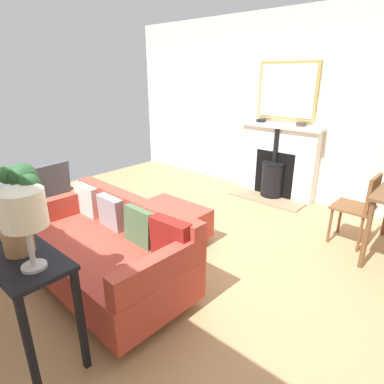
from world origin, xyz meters
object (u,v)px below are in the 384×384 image
(dining_chair_near_fireplace, at_px, (362,204))
(ottoman, at_px, (168,222))
(mantel_bowl_far, at_px, (301,124))
(armchair_accent, at_px, (41,193))
(table_lamp_far_end, at_px, (23,212))
(console_table, at_px, (4,253))
(fireplace, at_px, (277,166))
(potted_plant, at_px, (5,196))
(mantel_bowl_near, at_px, (261,120))
(sofa, at_px, (107,250))

(dining_chair_near_fireplace, bearing_deg, ottoman, -49.93)
(mantel_bowl_far, height_order, ottoman, mantel_bowl_far)
(armchair_accent, xyz_separation_m, table_lamp_far_end, (0.97, 2.13, 0.69))
(console_table, relative_size, dining_chair_near_fireplace, 1.64)
(fireplace, distance_m, table_lamp_far_end, 3.95)
(ottoman, bearing_deg, potted_plant, 13.31)
(mantel_bowl_near, bearing_deg, mantel_bowl_far, 90.00)
(fireplace, distance_m, potted_plant, 3.93)
(potted_plant, bearing_deg, mantel_bowl_far, 178.63)
(sofa, relative_size, table_lamp_far_end, 3.66)
(sofa, xyz_separation_m, dining_chair_near_fireplace, (-2.27, 1.49, 0.14))
(mantel_bowl_far, bearing_deg, sofa, -6.53)
(potted_plant, bearing_deg, fireplace, -176.89)
(table_lamp_far_end, distance_m, dining_chair_near_fireplace, 3.28)
(armchair_accent, relative_size, dining_chair_near_fireplace, 0.99)
(mantel_bowl_far, bearing_deg, potted_plant, -1.37)
(armchair_accent, bearing_deg, mantel_bowl_near, 155.51)
(potted_plant, xyz_separation_m, dining_chair_near_fireplace, (-3.06, 1.22, -0.67))
(mantel_bowl_far, xyz_separation_m, potted_plant, (3.89, -0.09, 0.01))
(mantel_bowl_near, distance_m, mantel_bowl_far, 0.64)
(sofa, height_order, ottoman, sofa)
(console_table, distance_m, table_lamp_far_end, 0.69)
(mantel_bowl_far, bearing_deg, mantel_bowl_near, -90.00)
(ottoman, height_order, potted_plant, potted_plant)
(ottoman, distance_m, console_table, 1.76)
(mantel_bowl_far, relative_size, sofa, 0.08)
(fireplace, xyz_separation_m, table_lamp_far_end, (3.87, 0.46, 0.64))
(armchair_accent, relative_size, potted_plant, 1.30)
(ottoman, relative_size, table_lamp_far_end, 1.70)
(sofa, height_order, armchair_accent, armchair_accent)
(mantel_bowl_near, xyz_separation_m, table_lamp_far_end, (3.89, 0.80, -0.01))
(mantel_bowl_near, bearing_deg, console_table, 4.17)
(sofa, xyz_separation_m, ottoman, (-0.90, -0.14, -0.10))
(sofa, xyz_separation_m, potted_plant, (0.80, 0.26, 0.81))
(mantel_bowl_near, height_order, table_lamp_far_end, table_lamp_far_end)
(console_table, bearing_deg, mantel_bowl_far, 174.73)
(mantel_bowl_near, bearing_deg, ottoman, 3.87)
(console_table, height_order, dining_chair_near_fireplace, dining_chair_near_fireplace)
(mantel_bowl_near, distance_m, dining_chair_near_fireplace, 2.06)
(mantel_bowl_far, xyz_separation_m, console_table, (3.89, -0.36, -0.48))
(table_lamp_far_end, bearing_deg, fireplace, -173.27)
(ottoman, bearing_deg, armchair_accent, -63.65)
(console_table, bearing_deg, mantel_bowl_near, -175.83)
(sofa, bearing_deg, console_table, -0.36)
(table_lamp_far_end, bearing_deg, armchair_accent, -114.40)
(mantel_bowl_near, xyz_separation_m, dining_chair_near_fireplace, (0.83, 1.77, -0.66))
(mantel_bowl_near, xyz_separation_m, ottoman, (2.19, 0.15, -0.90))
(mantel_bowl_near, xyz_separation_m, potted_plant, (3.89, 0.55, 0.01))
(table_lamp_far_end, height_order, dining_chair_near_fireplace, table_lamp_far_end)
(fireplace, bearing_deg, console_table, -0.82)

